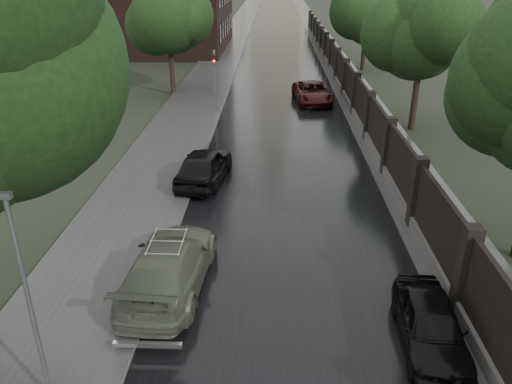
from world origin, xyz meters
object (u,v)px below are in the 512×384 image
Objects in this scene: traffic_light at (215,76)px; car_right_far at (312,93)px; tree_left_far at (168,20)px; lamp_post at (30,304)px; car_right_near at (431,324)px; tree_right_b at (423,42)px; volga_sedan at (169,265)px; hatchback_left at (204,165)px; tree_right_c at (367,12)px.

car_right_far is at bearing 25.05° from traffic_light.
lamp_post is at bearing -84.79° from tree_left_far.
lamp_post reaches higher than car_right_far.
tree_left_far reaches higher than car_right_near.
car_right_far is at bearing 95.94° from car_right_near.
tree_right_b reaches higher than lamp_post.
car_right_near is 24.38m from car_right_far.
tree_left_far is at bearing -75.82° from volga_sedan.
hatchback_left reaches higher than car_right_far.
tree_right_c is at bearing 90.00° from tree_right_b.
traffic_light is (1.10, 23.49, -0.27)m from lamp_post.
tree_right_b is 9.12m from car_right_far.
traffic_light is 0.76× the size of volga_sedan.
tree_left_far is at bearing -67.18° from hatchback_left.
lamp_post is at bearing -92.68° from traffic_light.
tree_right_b is at bearing 57.82° from lamp_post.
tree_left_far is 1.45× the size of lamp_post.
tree_right_c is 28.70m from hatchback_left.
traffic_light is at bearing -78.83° from hatchback_left.
volga_sedan reaches higher than car_right_far.
hatchback_left is (0.70, -11.13, -1.63)m from traffic_light.
traffic_light is at bearing -161.27° from car_right_far.
traffic_light is at bearing -128.18° from tree_right_c.
traffic_light is (-11.80, 2.99, -2.55)m from tree_right_b.
car_right_far is (10.10, -2.01, -4.55)m from tree_left_far.
tree_left_far reaches higher than tree_right_c.
traffic_light is at bearing 165.76° from tree_right_b.
car_right_far is at bearing -100.62° from volga_sedan.
hatchback_left is at bearing -118.30° from car_right_far.
tree_right_c is 1.88× the size of car_right_near.
hatchback_left is at bearing -143.75° from tree_right_b.
tree_right_b is 1.37× the size of lamp_post.
hatchback_left reaches higher than car_right_near.
hatchback_left is at bearing -86.40° from traffic_light.
lamp_post is 12.64m from hatchback_left.
tree_right_b is 1.88× the size of car_right_near.
traffic_light is 19.19m from volga_sedan.
tree_left_far is 1.98× the size of car_right_near.
lamp_post is 1.03× the size of car_right_far.
hatchback_left is at bearing -113.01° from tree_right_c.
car_right_near is (8.80, 2.14, -2.04)m from lamp_post.
tree_right_b is at bearing -120.72° from volga_sedan.
lamp_post reaches higher than hatchback_left.
tree_right_b is at bearing -90.00° from tree_right_c.
traffic_light is (-11.80, -15.01, -2.55)m from tree_right_c.
tree_right_c is at bearing 32.83° from tree_left_far.
car_right_near is at bearing 166.09° from volga_sedan.
traffic_light is 7.27m from car_right_far.
volga_sedan is (-11.10, -34.11, -4.18)m from tree_right_c.
traffic_light is 11.27m from hatchback_left.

